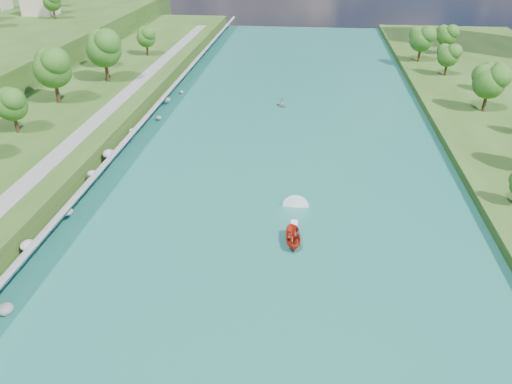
# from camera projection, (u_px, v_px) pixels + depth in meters

# --- Properties ---
(ground) EXTENTS (260.00, 260.00, 0.00)m
(ground) POSITION_uv_depth(u_px,v_px,m) (265.00, 248.00, 59.29)
(ground) COLOR #2D5119
(ground) RESTS_ON ground
(river_water) EXTENTS (55.00, 240.00, 0.10)m
(river_water) POSITION_uv_depth(u_px,v_px,m) (277.00, 173.00, 76.72)
(river_water) COLOR #1B685B
(river_water) RESTS_ON ground
(ridge_west) EXTENTS (60.00, 120.00, 9.00)m
(ridge_west) POSITION_uv_depth(u_px,v_px,m) (19.00, 34.00, 148.01)
(ridge_west) COLOR #2D5119
(ridge_west) RESTS_ON ground
(riprap_bank) EXTENTS (3.98, 236.00, 4.05)m
(riprap_bank) POSITION_uv_depth(u_px,v_px,m) (112.00, 157.00, 77.55)
(riprap_bank) COLOR slate
(riprap_bank) RESTS_ON ground
(riverside_path) EXTENTS (3.00, 200.00, 0.10)m
(riverside_path) POSITION_uv_depth(u_px,v_px,m) (71.00, 143.00, 78.19)
(riverside_path) COLOR gray
(riverside_path) RESTS_ON berm_west
(ridge_houses) EXTENTS (29.50, 29.50, 8.40)m
(ridge_houses) POSITION_uv_depth(u_px,v_px,m) (2.00, 0.00, 148.75)
(ridge_houses) COLOR beige
(ridge_houses) RESTS_ON ridge_west
(trees_east) EXTENTS (16.32, 144.90, 10.78)m
(trees_east) POSITION_uv_depth(u_px,v_px,m) (491.00, 97.00, 89.86)
(trees_east) COLOR #165318
(trees_east) RESTS_ON berm_east
(trees_ridge) EXTENTS (17.04, 52.34, 9.69)m
(trees_ridge) POSITION_uv_depth(u_px,v_px,m) (18.00, 5.00, 139.51)
(trees_ridge) COLOR #165318
(trees_ridge) RESTS_ON ridge_west
(motorboat) EXTENTS (3.60, 19.16, 1.99)m
(motorboat) POSITION_uv_depth(u_px,v_px,m) (293.00, 233.00, 60.47)
(motorboat) COLOR red
(motorboat) RESTS_ON river_water
(raft) EXTENTS (3.05, 3.02, 1.65)m
(raft) POSITION_uv_depth(u_px,v_px,m) (282.00, 105.00, 103.87)
(raft) COLOR gray
(raft) RESTS_ON river_water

